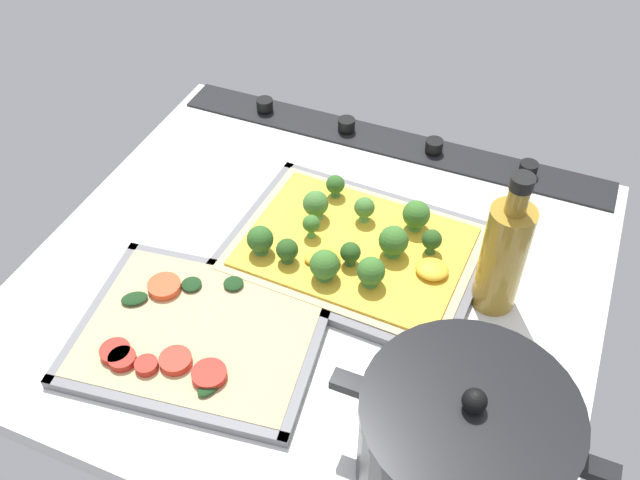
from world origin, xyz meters
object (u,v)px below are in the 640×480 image
object	(u,v)px
broccoli_pizza	(354,245)
cooking_pot	(463,443)
baking_tray_back	(200,335)
oil_bottle	(503,255)
veggie_pizza_back	(194,333)
baking_tray_front	(355,253)

from	to	relation	value
broccoli_pizza	cooking_pot	distance (cm)	33.61
broccoli_pizza	cooking_pot	world-z (taller)	cooking_pot
baking_tray_back	oil_bottle	size ratio (longest dim) A/B	1.57
broccoli_pizza	veggie_pizza_back	xyz separation A→B (cm)	(13.04, 20.72, -1.06)
baking_tray_back	cooking_pot	distance (cm)	34.67
baking_tray_front	baking_tray_back	xyz separation A→B (cm)	(12.67, 20.55, 0.01)
veggie_pizza_back	cooking_pot	size ratio (longest dim) A/B	1.06
baking_tray_back	baking_tray_front	bearing A→B (deg)	-121.66
baking_tray_back	veggie_pizza_back	xyz separation A→B (cm)	(0.44, 0.49, 0.72)
baking_tray_front	broccoli_pizza	distance (cm)	1.82
baking_tray_front	cooking_pot	size ratio (longest dim) A/B	1.25
oil_bottle	cooking_pot	bearing A→B (deg)	94.11
broccoli_pizza	oil_bottle	distance (cm)	20.26
broccoli_pizza	veggie_pizza_back	world-z (taller)	broccoli_pizza
veggie_pizza_back	oil_bottle	xyz separation A→B (cm)	(-32.30, -20.17, 7.35)
veggie_pizza_back	baking_tray_back	bearing A→B (deg)	-132.31
broccoli_pizza	baking_tray_back	world-z (taller)	broccoli_pizza
baking_tray_front	baking_tray_back	bearing A→B (deg)	58.34
baking_tray_front	broccoli_pizza	xyz separation A→B (cm)	(0.07, 0.32, 1.79)
baking_tray_back	veggie_pizza_back	distance (cm)	0.98
baking_tray_back	cooking_pot	xyz separation A→B (cm)	(-33.67, 5.60, 6.05)
broccoli_pizza	baking_tray_back	bearing A→B (deg)	58.08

